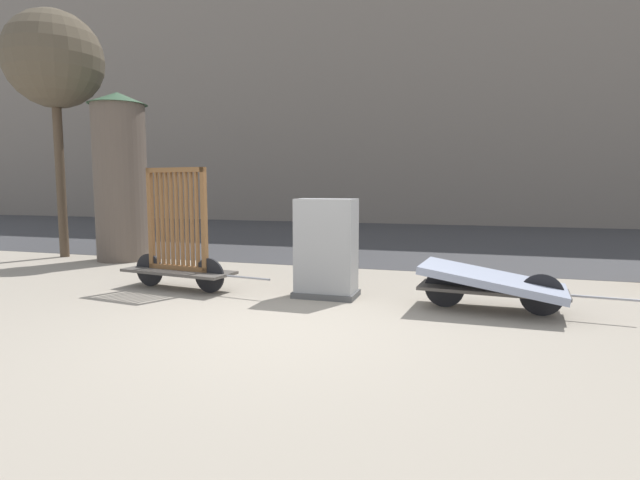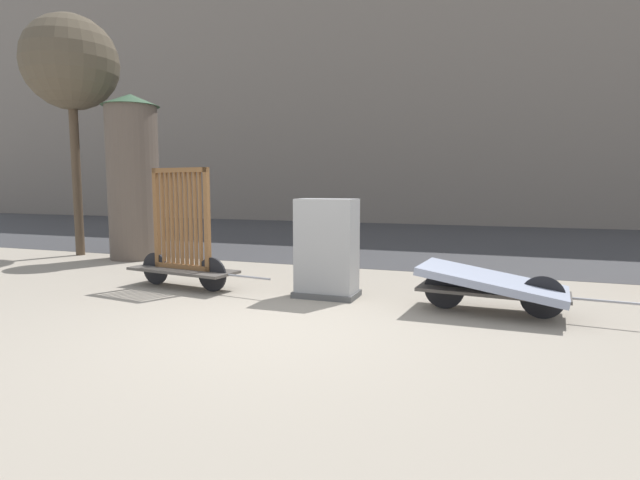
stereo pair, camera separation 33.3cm
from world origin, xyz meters
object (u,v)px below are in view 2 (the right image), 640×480
bike_cart_with_mattress (492,284)px  street_tree (71,64)px  utility_cabinet (327,251)px  advertising_column (133,176)px  bike_cart_with_bedframe (182,247)px

bike_cart_with_mattress → street_tree: size_ratio=0.48×
utility_cabinet → advertising_column: 5.49m
bike_cart_with_mattress → utility_cabinet: size_ratio=1.81×
bike_cart_with_mattress → advertising_column: (-7.13, 2.23, 1.36)m
bike_cart_with_mattress → street_tree: 9.69m
bike_cart_with_mattress → utility_cabinet: utility_cabinet is taller
street_tree → utility_cabinet: bearing=-17.6°
bike_cart_with_bedframe → bike_cart_with_mattress: (4.38, 0.00, -0.25)m
street_tree → bike_cart_with_mattress: bearing=-14.5°
bike_cart_with_bedframe → street_tree: 5.95m
bike_cart_with_bedframe → advertising_column: bearing=148.7°
advertising_column → bike_cart_with_bedframe: bearing=-39.1°
street_tree → bike_cart_with_bedframe: bearing=-27.6°
bike_cart_with_mattress → street_tree: street_tree is taller
advertising_column → street_tree: (-1.52, 0.00, 2.37)m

